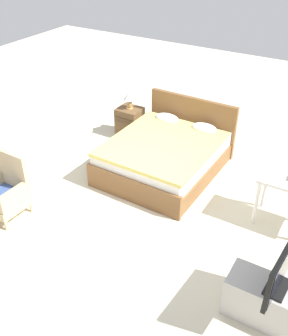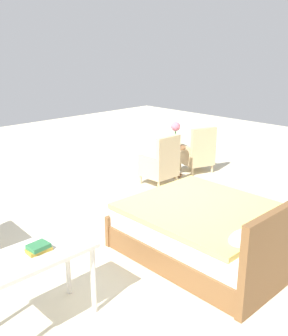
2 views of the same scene
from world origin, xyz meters
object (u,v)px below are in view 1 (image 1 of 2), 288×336
object	(u,v)px
bed	(166,154)
tv_stand	(272,304)
tv_flatscreen	(283,267)
table_lamp	(129,98)
nightstand	(130,122)
armchair_by_window_right	(7,191)

from	to	relation	value
bed	tv_stand	bearing A→B (deg)	-40.64
tv_flatscreen	tv_stand	bearing A→B (deg)	176.08
tv_stand	tv_flatscreen	world-z (taller)	tv_flatscreen
tv_stand	table_lamp	bearing A→B (deg)	142.15
table_lamp	tv_flatscreen	size ratio (longest dim) A/B	0.38
nightstand	tv_flatscreen	world-z (taller)	tv_flatscreen
table_lamp	bed	bearing A→B (deg)	-31.62
armchair_by_window_right	tv_stand	xyz separation A→B (m)	(3.67, 0.14, -0.13)
nightstand	table_lamp	xyz separation A→B (m)	(0.00, 0.00, 0.49)
armchair_by_window_right	tv_stand	bearing A→B (deg)	2.25
tv_stand	tv_flatscreen	distance (m)	0.55
armchair_by_window_right	nightstand	distance (m)	2.85
table_lamp	tv_stand	distance (m)	4.43
bed	nightstand	xyz separation A→B (m)	(-1.16, 0.72, -0.02)
armchair_by_window_right	tv_flatscreen	bearing A→B (deg)	2.25
nightstand	tv_stand	world-z (taller)	nightstand
table_lamp	tv_flatscreen	distance (m)	4.40
table_lamp	tv_stand	xyz separation A→B (m)	(3.47, -2.70, -0.53)
table_lamp	tv_stand	world-z (taller)	table_lamp
bed	tv_flatscreen	world-z (taller)	tv_flatscreen
tv_stand	bed	bearing A→B (deg)	139.36
bed	tv_stand	world-z (taller)	bed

